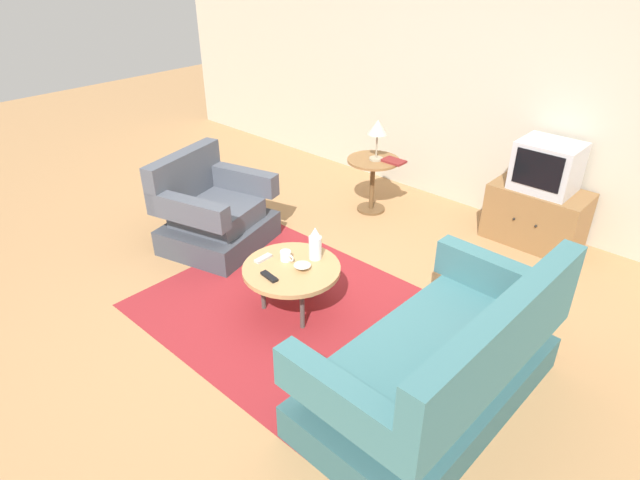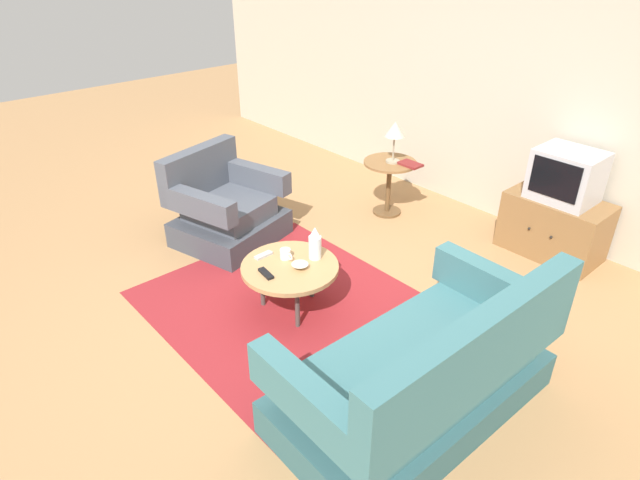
{
  "view_description": "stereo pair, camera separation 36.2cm",
  "coord_description": "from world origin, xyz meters",
  "px_view_note": "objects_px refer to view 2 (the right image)",
  "views": [
    {
      "loc": [
        2.45,
        -2.42,
        2.56
      ],
      "look_at": [
        0.08,
        0.16,
        0.55
      ],
      "focal_mm": 29.98,
      "sensor_mm": 36.0,
      "label": 1
    },
    {
      "loc": [
        2.71,
        -2.17,
        2.56
      ],
      "look_at": [
        0.08,
        0.16,
        0.55
      ],
      "focal_mm": 29.98,
      "sensor_mm": 36.0,
      "label": 2
    }
  ],
  "objects_px": {
    "armchair": "(225,210)",
    "table_lamp": "(395,131)",
    "tv_stand": "(554,226)",
    "tv_remote_silver": "(263,255)",
    "vase": "(315,243)",
    "mug": "(286,254)",
    "television": "(567,176)",
    "bowl": "(300,266)",
    "tv_remote_dark": "(266,273)",
    "couch": "(423,375)",
    "book": "(410,164)",
    "side_table": "(389,176)",
    "coffee_table": "(290,269)"
  },
  "relations": [
    {
      "from": "couch",
      "to": "book",
      "type": "distance_m",
      "value": 2.66
    },
    {
      "from": "tv_remote_dark",
      "to": "tv_remote_silver",
      "type": "bearing_deg",
      "value": -24.78
    },
    {
      "from": "armchair",
      "to": "vase",
      "type": "bearing_deg",
      "value": 73.64
    },
    {
      "from": "tv_remote_dark",
      "to": "vase",
      "type": "bearing_deg",
      "value": -90.7
    },
    {
      "from": "table_lamp",
      "to": "book",
      "type": "relative_size",
      "value": 1.83
    },
    {
      "from": "mug",
      "to": "television",
      "type": "bearing_deg",
      "value": 66.07
    },
    {
      "from": "tv_remote_dark",
      "to": "side_table",
      "type": "bearing_deg",
      "value": -65.58
    },
    {
      "from": "tv_stand",
      "to": "television",
      "type": "xyz_separation_m",
      "value": [
        0.0,
        0.0,
        0.49
      ]
    },
    {
      "from": "coffee_table",
      "to": "mug",
      "type": "xyz_separation_m",
      "value": [
        -0.1,
        0.04,
        0.07
      ]
    },
    {
      "from": "armchair",
      "to": "vase",
      "type": "xyz_separation_m",
      "value": [
        1.34,
        -0.04,
        0.23
      ]
    },
    {
      "from": "armchair",
      "to": "tv_remote_dark",
      "type": "xyz_separation_m",
      "value": [
        1.27,
        -0.46,
        0.11
      ]
    },
    {
      "from": "armchair",
      "to": "table_lamp",
      "type": "bearing_deg",
      "value": 141.5
    },
    {
      "from": "television",
      "to": "vase",
      "type": "relative_size",
      "value": 1.96
    },
    {
      "from": "tv_stand",
      "to": "television",
      "type": "distance_m",
      "value": 0.49
    },
    {
      "from": "armchair",
      "to": "television",
      "type": "relative_size",
      "value": 2.07
    },
    {
      "from": "couch",
      "to": "tv_stand",
      "type": "relative_size",
      "value": 2.02
    },
    {
      "from": "armchair",
      "to": "side_table",
      "type": "distance_m",
      "value": 1.7
    },
    {
      "from": "tv_stand",
      "to": "tv_remote_silver",
      "type": "xyz_separation_m",
      "value": [
        -1.15,
        -2.39,
        0.14
      ]
    },
    {
      "from": "tv_remote_silver",
      "to": "table_lamp",
      "type": "bearing_deg",
      "value": 9.52
    },
    {
      "from": "tv_stand",
      "to": "vase",
      "type": "height_order",
      "value": "vase"
    },
    {
      "from": "mug",
      "to": "bowl",
      "type": "distance_m",
      "value": 0.19
    },
    {
      "from": "armchair",
      "to": "tv_remote_silver",
      "type": "relative_size",
      "value": 7.21
    },
    {
      "from": "side_table",
      "to": "mug",
      "type": "bearing_deg",
      "value": -73.32
    },
    {
      "from": "side_table",
      "to": "tv_remote_dark",
      "type": "bearing_deg",
      "value": -73.16
    },
    {
      "from": "television",
      "to": "vase",
      "type": "xyz_separation_m",
      "value": [
        -0.87,
        -2.11,
        -0.24
      ]
    },
    {
      "from": "tv_stand",
      "to": "book",
      "type": "height_order",
      "value": "book"
    },
    {
      "from": "table_lamp",
      "to": "book",
      "type": "distance_m",
      "value": 0.36
    },
    {
      "from": "bowl",
      "to": "tv_remote_dark",
      "type": "distance_m",
      "value": 0.26
    },
    {
      "from": "television",
      "to": "tv_remote_silver",
      "type": "xyz_separation_m",
      "value": [
        -1.15,
        -2.39,
        -0.36
      ]
    },
    {
      "from": "armchair",
      "to": "vase",
      "type": "distance_m",
      "value": 1.36
    },
    {
      "from": "side_table",
      "to": "tv_stand",
      "type": "relative_size",
      "value": 0.67
    },
    {
      "from": "side_table",
      "to": "book",
      "type": "distance_m",
      "value": 0.27
    },
    {
      "from": "coffee_table",
      "to": "side_table",
      "type": "xyz_separation_m",
      "value": [
        -0.63,
        1.81,
        0.05
      ]
    },
    {
      "from": "table_lamp",
      "to": "tv_remote_dark",
      "type": "bearing_deg",
      "value": -73.88
    },
    {
      "from": "television",
      "to": "table_lamp",
      "type": "xyz_separation_m",
      "value": [
        -1.52,
        -0.51,
        0.13
      ]
    },
    {
      "from": "couch",
      "to": "book",
      "type": "height_order",
      "value": "couch"
    },
    {
      "from": "coffee_table",
      "to": "tv_remote_silver",
      "type": "height_order",
      "value": "tv_remote_silver"
    },
    {
      "from": "coffee_table",
      "to": "tv_remote_silver",
      "type": "relative_size",
      "value": 4.94
    },
    {
      "from": "tv_stand",
      "to": "couch",
      "type": "bearing_deg",
      "value": -79.87
    },
    {
      "from": "book",
      "to": "table_lamp",
      "type": "bearing_deg",
      "value": -159.14
    },
    {
      "from": "couch",
      "to": "side_table",
      "type": "height_order",
      "value": "couch"
    },
    {
      "from": "coffee_table",
      "to": "armchair",
      "type": "bearing_deg",
      "value": 169.05
    },
    {
      "from": "tv_stand",
      "to": "tv_remote_silver",
      "type": "relative_size",
      "value": 5.71
    },
    {
      "from": "mug",
      "to": "tv_remote_dark",
      "type": "height_order",
      "value": "mug"
    },
    {
      "from": "coffee_table",
      "to": "bowl",
      "type": "xyz_separation_m",
      "value": [
        0.09,
        0.03,
        0.05
      ]
    },
    {
      "from": "coffee_table",
      "to": "tv_remote_silver",
      "type": "xyz_separation_m",
      "value": [
        -0.23,
        -0.07,
        0.04
      ]
    },
    {
      "from": "tv_stand",
      "to": "tv_remote_dark",
      "type": "height_order",
      "value": "tv_stand"
    },
    {
      "from": "couch",
      "to": "bowl",
      "type": "height_order",
      "value": "couch"
    },
    {
      "from": "vase",
      "to": "bowl",
      "type": "distance_m",
      "value": 0.22
    },
    {
      "from": "table_lamp",
      "to": "bowl",
      "type": "relative_size",
      "value": 3.29
    }
  ]
}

